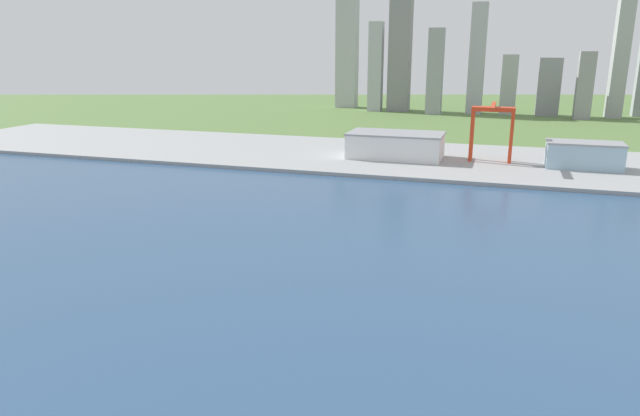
{
  "coord_description": "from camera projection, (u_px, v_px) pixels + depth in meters",
  "views": [
    {
      "loc": [
        43.03,
        80.31,
        77.56
      ],
      "look_at": [
        -3.8,
        226.86,
        34.84
      ],
      "focal_mm": 32.34,
      "sensor_mm": 36.0,
      "label": 1
    }
  ],
  "objects": [
    {
      "name": "warehouse_main",
      "position": [
        396.0,
        145.0,
        408.1
      ],
      "size": [
        66.23,
        37.25,
        17.84
      ],
      "color": "white",
      "rests_on": "industrial_pier"
    },
    {
      "name": "distant_skyline",
      "position": [
        474.0,
        60.0,
        700.81
      ],
      "size": [
        388.2,
        70.84,
        159.62
      ],
      "color": "#A8AAAC",
      "rests_on": "ground"
    },
    {
      "name": "water_bay",
      "position": [
        344.0,
        305.0,
        179.92
      ],
      "size": [
        840.0,
        360.0,
        0.15
      ],
      "primitive_type": "cube",
      "color": "#2D4C70",
      "rests_on": "ground"
    },
    {
      "name": "ground_plane",
      "position": [
        383.0,
        245.0,
        235.01
      ],
      "size": [
        2400.0,
        2400.0,
        0.0
      ],
      "primitive_type": "plane",
      "color": "#56753C"
    },
    {
      "name": "port_crane_red",
      "position": [
        493.0,
        119.0,
        387.25
      ],
      "size": [
        28.33,
        46.15,
        39.73
      ],
      "color": "red",
      "rests_on": "industrial_pier"
    },
    {
      "name": "industrial_pier",
      "position": [
        438.0,
        160.0,
        409.06
      ],
      "size": [
        840.0,
        140.0,
        2.5
      ],
      "primitive_type": "cube",
      "color": "#969999",
      "rests_on": "ground"
    },
    {
      "name": "warehouse_annex",
      "position": [
        584.0,
        155.0,
        372.45
      ],
      "size": [
        46.78,
        23.66,
        17.0
      ],
      "color": "#99BCD1",
      "rests_on": "industrial_pier"
    }
  ]
}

